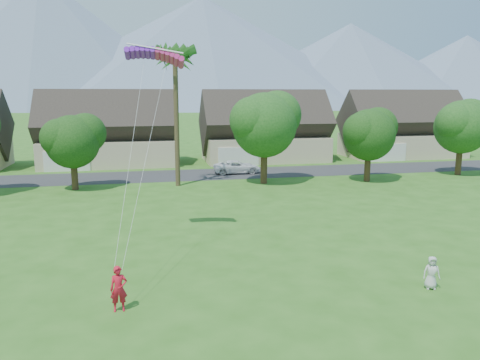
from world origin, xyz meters
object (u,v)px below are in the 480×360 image
object	(u,v)px
kite_flyer	(119,289)
parked_car	(237,167)
watcher	(432,273)
parafoil_kite	(155,53)

from	to	relation	value
kite_flyer	parked_car	xyz separation A→B (m)	(10.72, 30.36, -0.22)
kite_flyer	parked_car	distance (m)	32.19
kite_flyer	watcher	bearing A→B (deg)	-6.33
watcher	parked_car	distance (m)	31.00
parked_car	parafoil_kite	xyz separation A→B (m)	(-8.78, -21.41, 9.78)
kite_flyer	watcher	xyz separation A→B (m)	(13.11, -0.55, -0.18)
parafoil_kite	parked_car	bearing A→B (deg)	73.72
watcher	kite_flyer	bearing A→B (deg)	-165.10
watcher	parked_car	size ratio (longest dim) A/B	0.29
kite_flyer	watcher	size ratio (longest dim) A/B	1.25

